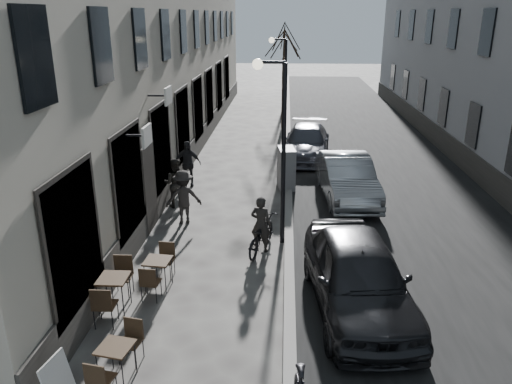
# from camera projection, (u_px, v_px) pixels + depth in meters

# --- Properties ---
(road) EXTENTS (7.30, 60.00, 0.00)m
(road) POSITION_uv_depth(u_px,v_px,m) (366.00, 152.00, 23.42)
(road) COLOR black
(road) RESTS_ON ground
(kerb) EXTENTS (0.25, 60.00, 0.12)m
(kerb) POSITION_uv_depth(u_px,v_px,m) (288.00, 150.00, 23.60)
(kerb) COLOR slate
(kerb) RESTS_ON ground
(streetlamp_near) EXTENTS (0.90, 0.28, 5.09)m
(streetlamp_near) POSITION_uv_depth(u_px,v_px,m) (278.00, 134.00, 13.18)
(streetlamp_near) COLOR black
(streetlamp_near) RESTS_ON ground
(streetlamp_far) EXTENTS (0.90, 0.28, 5.09)m
(streetlamp_far) POSITION_uv_depth(u_px,v_px,m) (282.00, 78.00, 24.46)
(streetlamp_far) COLOR black
(streetlamp_far) RESTS_ON ground
(tree_near) EXTENTS (2.40, 2.40, 5.70)m
(tree_near) POSITION_uv_depth(u_px,v_px,m) (284.00, 43.00, 26.76)
(tree_near) COLOR black
(tree_near) RESTS_ON ground
(tree_far) EXTENTS (2.40, 2.40, 5.70)m
(tree_far) POSITION_uv_depth(u_px,v_px,m) (285.00, 38.00, 32.40)
(tree_far) COLOR black
(tree_far) RESTS_ON ground
(bistro_set_a) EXTENTS (0.67, 1.44, 0.83)m
(bistro_set_a) POSITION_uv_depth(u_px,v_px,m) (117.00, 359.00, 8.77)
(bistro_set_a) COLOR black
(bistro_set_a) RESTS_ON ground
(bistro_set_b) EXTENTS (0.65, 1.59, 0.94)m
(bistro_set_b) POSITION_uv_depth(u_px,v_px,m) (114.00, 290.00, 10.86)
(bistro_set_b) COLOR black
(bistro_set_b) RESTS_ON ground
(bistro_set_c) EXTENTS (0.64, 1.48, 0.86)m
(bistro_set_c) POSITION_uv_depth(u_px,v_px,m) (158.00, 271.00, 11.76)
(bistro_set_c) COLOR black
(bistro_set_c) RESTS_ON ground
(utility_cabinet) EXTENTS (0.70, 1.09, 1.53)m
(utility_cabinet) POSITION_uv_depth(u_px,v_px,m) (286.00, 168.00, 18.42)
(utility_cabinet) COLOR slate
(utility_cabinet) RESTS_ON ground
(bicycle) EXTENTS (1.14, 1.95, 0.97)m
(bicycle) POSITION_uv_depth(u_px,v_px,m) (261.00, 234.00, 13.58)
(bicycle) COLOR black
(bicycle) RESTS_ON ground
(cyclist_rider) EXTENTS (0.66, 0.53, 1.58)m
(cyclist_rider) POSITION_uv_depth(u_px,v_px,m) (261.00, 224.00, 13.48)
(cyclist_rider) COLOR black
(cyclist_rider) RESTS_ON ground
(pedestrian_near) EXTENTS (0.84, 0.67, 1.68)m
(pedestrian_near) POSITION_uv_depth(u_px,v_px,m) (175.00, 183.00, 16.60)
(pedestrian_near) COLOR #272521
(pedestrian_near) RESTS_ON ground
(pedestrian_mid) EXTENTS (1.22, 0.89, 1.69)m
(pedestrian_mid) POSITION_uv_depth(u_px,v_px,m) (184.00, 197.00, 15.30)
(pedestrian_mid) COLOR #282523
(pedestrian_mid) RESTS_ON ground
(pedestrian_far) EXTENTS (1.05, 0.54, 1.72)m
(pedestrian_far) POSITION_uv_depth(u_px,v_px,m) (187.00, 164.00, 18.65)
(pedestrian_far) COLOR black
(pedestrian_far) RESTS_ON ground
(car_near) EXTENTS (2.42, 5.01, 1.65)m
(car_near) POSITION_uv_depth(u_px,v_px,m) (358.00, 275.00, 10.78)
(car_near) COLOR black
(car_near) RESTS_ON ground
(car_mid) EXTENTS (1.97, 4.74, 1.52)m
(car_mid) POSITION_uv_depth(u_px,v_px,m) (347.00, 178.00, 17.35)
(car_mid) COLOR #989CA0
(car_mid) RESTS_ON ground
(car_far) EXTENTS (2.43, 5.04, 1.42)m
(car_far) POSITION_uv_depth(u_px,v_px,m) (306.00, 142.00, 22.37)
(car_far) COLOR #383942
(car_far) RESTS_ON ground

